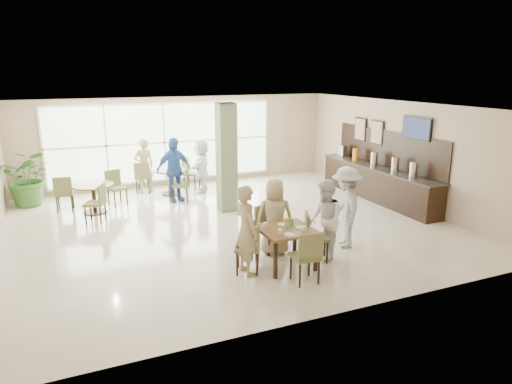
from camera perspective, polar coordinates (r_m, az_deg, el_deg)
name	(u,v)px	position (r m, az deg, el deg)	size (l,w,h in m)	color
ground	(229,225)	(10.93, -3.45, -4.20)	(10.00, 10.00, 0.00)	beige
room_shell	(227,155)	(10.49, -3.60, 4.63)	(10.00, 10.00, 10.00)	white
window_bank	(165,142)	(14.66, -11.36, 6.10)	(7.00, 0.04, 7.00)	silver
column	(227,158)	(11.79, -3.71, 4.27)	(0.45, 0.45, 2.80)	#697A55
main_table	(286,233)	(8.50, 3.77, -5.15)	(0.97, 0.97, 0.75)	brown
round_table_left	(93,192)	(12.47, -19.65, 0.04)	(1.03, 1.03, 0.75)	brown
round_table_right	(171,176)	(13.77, -10.60, 1.98)	(1.00, 1.00, 0.75)	brown
chairs_main_table	(285,242)	(8.60, 3.60, -6.23)	(2.04, 2.01, 0.95)	olive
chairs_table_left	(92,195)	(12.52, -19.78, -0.31)	(1.87, 1.93, 0.95)	olive
chairs_table_right	(172,178)	(13.80, -10.49, 1.69)	(2.07, 1.96, 0.95)	olive
tabletop_clutter	(287,226)	(8.44, 3.96, -4.23)	(0.74, 0.75, 0.21)	white
buffet_counter	(378,180)	(13.43, 14.95, 1.41)	(0.64, 4.70, 1.95)	black
wall_tv	(417,128)	(12.48, 19.44, 7.53)	(0.06, 1.00, 0.58)	black
framed_art_a	(377,132)	(13.74, 14.87, 7.22)	(0.05, 0.55, 0.70)	black
framed_art_b	(360,129)	(14.37, 12.92, 7.66)	(0.05, 0.55, 0.70)	black
potted_plant	(29,178)	(13.78, -26.53, 1.61)	(1.40, 1.40, 1.55)	#346629
teen_left	(246,230)	(8.16, -1.20, -4.77)	(0.60, 0.39, 1.65)	tan
teen_far	(275,217)	(9.07, 2.36, -3.09)	(0.75, 0.41, 1.54)	tan
teen_right	(325,220)	(8.88, 8.59, -3.52)	(0.77, 0.60, 1.58)	white
teen_standing	(346,207)	(9.60, 11.18, -1.87)	(1.10, 0.63, 1.70)	#B6B6B9
adult_a	(174,170)	(12.91, -10.23, 2.75)	(1.06, 0.60, 1.81)	#3A65AF
adult_b	(201,166)	(13.85, -6.84, 3.29)	(1.50, 0.65, 1.61)	white
adult_standing	(144,166)	(14.05, -13.80, 3.20)	(0.60, 0.39, 1.65)	tan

